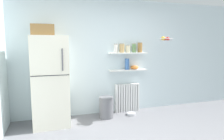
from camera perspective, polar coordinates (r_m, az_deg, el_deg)
The scene contains 16 objects.
ground_plane at distance 3.52m, azimuth 8.11°, elevation -19.39°, with size 7.04×7.04×0.00m, color slate.
back_wall at distance 4.60m, azimuth 0.02°, elevation 3.84°, with size 7.04×0.10×2.60m, color silver.
refrigerator at distance 4.04m, azimuth -17.38°, elevation -2.45°, with size 0.68×0.72×1.95m.
radiator at distance 4.75m, azimuth 4.37°, elevation -7.94°, with size 0.58×0.12×0.66m.
wall_shelf_lower at distance 4.59m, azimuth 4.59°, elevation 0.01°, with size 0.88×0.22×0.03m, color white.
wall_shelf_upper at distance 4.56m, azimuth 4.64°, elevation 4.89°, with size 0.88×0.22×0.03m, color white.
storage_jar_0 at distance 4.45m, azimuth 1.08°, elevation 6.29°, with size 0.09×0.09×0.20m.
storage_jar_1 at distance 4.50m, azimuth 2.89°, elevation 6.36°, with size 0.11×0.11×0.21m.
storage_jar_2 at distance 4.55m, azimuth 4.66°, elevation 6.14°, with size 0.10×0.10×0.18m.
storage_jar_3 at distance 4.61m, azimuth 6.38°, elevation 6.37°, with size 0.09×0.09×0.22m.
storage_jar_4 at distance 4.67m, azimuth 8.06°, elevation 6.50°, with size 0.11×0.11×0.24m.
vase at distance 4.57m, azimuth 4.38°, elevation 1.71°, with size 0.10×0.10×0.25m, color #38609E.
shelf_bowl at distance 4.65m, azimuth 6.49°, elevation 0.77°, with size 0.19×0.19×0.09m, color orange.
trash_bin at distance 4.37m, azimuth -1.65°, elevation -10.69°, with size 0.31×0.31×0.46m, color slate.
pet_food_bowl at distance 4.60m, azimuth 5.60°, elevation -12.48°, with size 0.20×0.20×0.05m, color #B7B7BC.
hanging_fruit_basket at distance 4.48m, azimuth 15.23°, elevation 8.63°, with size 0.31×0.31×0.10m.
Camera 1 is at (-1.38, -2.33, 1.58)m, focal length 31.68 mm.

